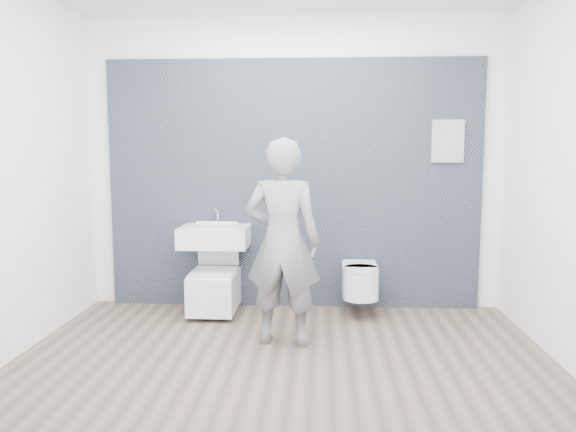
# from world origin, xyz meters

# --- Properties ---
(ground) EXTENTS (4.00, 4.00, 0.00)m
(ground) POSITION_xyz_m (0.00, 0.00, 0.00)
(ground) COLOR brown
(ground) RESTS_ON ground
(room_shell) EXTENTS (4.00, 4.00, 4.00)m
(room_shell) POSITION_xyz_m (0.00, 0.00, 1.74)
(room_shell) COLOR white
(room_shell) RESTS_ON ground
(tile_wall) EXTENTS (3.60, 0.06, 2.40)m
(tile_wall) POSITION_xyz_m (0.00, 1.47, 0.00)
(tile_wall) COLOR black
(tile_wall) RESTS_ON ground
(washbasin) EXTENTS (0.64, 0.48, 0.48)m
(washbasin) POSITION_xyz_m (-0.73, 1.20, 0.73)
(washbasin) COLOR white
(washbasin) RESTS_ON ground
(toilet_square) EXTENTS (0.42, 0.61, 0.82)m
(toilet_square) POSITION_xyz_m (-0.73, 1.14, 0.25)
(toilet_square) COLOR white
(toilet_square) RESTS_ON ground
(toilet_rounded) EXTENTS (0.32, 0.55, 0.30)m
(toilet_rounded) POSITION_xyz_m (0.64, 1.16, 0.33)
(toilet_rounded) COLOR white
(toilet_rounded) RESTS_ON ground
(info_placard) EXTENTS (0.30, 0.03, 0.40)m
(info_placard) POSITION_xyz_m (1.46, 1.43, 0.00)
(info_placard) COLOR silver
(info_placard) RESTS_ON ground
(visitor) EXTENTS (0.64, 0.46, 1.64)m
(visitor) POSITION_xyz_m (-0.03, 0.37, 0.82)
(visitor) COLOR slate
(visitor) RESTS_ON ground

